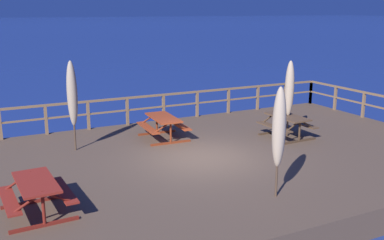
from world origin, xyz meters
TOP-DOWN VIEW (x-y plane):
  - ground_plane at (0.00, 0.00)m, footprint 600.00×600.00m
  - wooden_deck at (0.00, 0.00)m, footprint 16.86×9.85m
  - railing_waterside_far at (0.00, 4.78)m, footprint 16.66×0.10m
  - picnic_table_mid_left at (3.64, 0.65)m, footprint 1.43×1.69m
  - picnic_table_front_left at (-0.25, 2.42)m, footprint 1.48×1.80m
  - picnic_table_back_left at (-4.99, -1.77)m, footprint 1.47×1.72m
  - patio_umbrella_tall_front at (3.71, 0.71)m, footprint 0.32×0.32m
  - patio_umbrella_tall_back_left at (-3.26, 2.47)m, footprint 0.32×0.32m
  - patio_umbrella_short_front at (0.20, -3.31)m, footprint 0.32×0.32m

SIDE VIEW (x-z plane):
  - ground_plane at x=0.00m, z-range 0.00..0.00m
  - wooden_deck at x=0.00m, z-range 0.00..0.70m
  - picnic_table_back_left at x=-4.99m, z-range 0.87..1.64m
  - picnic_table_mid_left at x=3.64m, z-range 0.87..1.64m
  - picnic_table_front_left at x=-0.25m, z-range 0.87..1.64m
  - railing_waterside_far at x=0.00m, z-range 0.89..1.98m
  - patio_umbrella_short_front at x=0.20m, z-range 1.06..3.71m
  - patio_umbrella_tall_front at x=3.71m, z-range 1.06..3.72m
  - patio_umbrella_tall_back_left at x=-3.26m, z-range 1.09..3.92m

